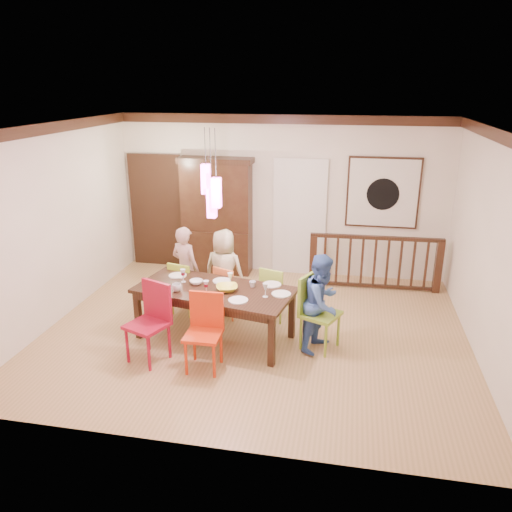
% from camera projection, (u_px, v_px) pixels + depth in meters
% --- Properties ---
extents(floor, '(6.00, 6.00, 0.00)m').
position_uv_depth(floor, '(255.00, 331.00, 7.27)').
color(floor, '#A98752').
rests_on(floor, ground).
extents(ceiling, '(6.00, 6.00, 0.00)m').
position_uv_depth(ceiling, '(255.00, 126.00, 6.32)').
color(ceiling, white).
rests_on(ceiling, wall_back).
extents(wall_back, '(6.00, 0.00, 6.00)m').
position_uv_depth(wall_back, '(281.00, 197.00, 9.11)').
color(wall_back, beige).
rests_on(wall_back, floor).
extents(wall_left, '(0.00, 5.00, 5.00)m').
position_uv_depth(wall_left, '(55.00, 224.00, 7.33)').
color(wall_left, beige).
rests_on(wall_left, floor).
extents(wall_right, '(0.00, 5.00, 5.00)m').
position_uv_depth(wall_right, '(489.00, 249.00, 6.26)').
color(wall_right, beige).
rests_on(wall_right, floor).
extents(crown_molding, '(6.00, 5.00, 0.16)m').
position_uv_depth(crown_molding, '(255.00, 133.00, 6.34)').
color(crown_molding, black).
rests_on(crown_molding, wall_back).
extents(panel_door, '(1.04, 0.07, 2.24)m').
position_uv_depth(panel_door, '(157.00, 212.00, 9.63)').
color(panel_door, black).
rests_on(panel_door, wall_back).
extents(white_doorway, '(0.97, 0.05, 2.22)m').
position_uv_depth(white_doorway, '(299.00, 219.00, 9.15)').
color(white_doorway, silver).
rests_on(white_doorway, wall_back).
extents(painting, '(1.25, 0.06, 1.25)m').
position_uv_depth(painting, '(383.00, 193.00, 8.71)').
color(painting, black).
rests_on(painting, wall_back).
extents(pendant_cluster, '(0.27, 0.21, 1.14)m').
position_uv_depth(pendant_cluster, '(211.00, 191.00, 6.40)').
color(pendant_cluster, '#E946B3').
rests_on(pendant_cluster, ceiling).
extents(dining_table, '(2.30, 1.38, 0.75)m').
position_uv_depth(dining_table, '(214.00, 294.00, 6.87)').
color(dining_table, black).
rests_on(dining_table, floor).
extents(chair_far_left, '(0.46, 0.46, 0.85)m').
position_uv_depth(chair_far_left, '(186.00, 283.00, 7.72)').
color(chair_far_left, '#ACD12F').
rests_on(chair_far_left, floor).
extents(chair_far_mid, '(0.49, 0.49, 0.82)m').
position_uv_depth(chair_far_mid, '(230.00, 287.00, 7.61)').
color(chair_far_mid, orange).
rests_on(chair_far_mid, floor).
extents(chair_far_right, '(0.48, 0.48, 0.84)m').
position_uv_depth(chair_far_right, '(276.00, 289.00, 7.52)').
color(chair_far_right, '#A5D140').
rests_on(chair_far_right, floor).
extents(chair_near_left, '(0.60, 0.60, 1.03)m').
position_uv_depth(chair_near_left, '(147.00, 319.00, 6.32)').
color(chair_near_left, maroon).
rests_on(chair_near_left, floor).
extents(chair_near_mid, '(0.44, 0.44, 0.97)m').
position_uv_depth(chair_near_mid, '(203.00, 329.00, 6.14)').
color(chair_near_mid, red).
rests_on(chair_near_mid, floor).
extents(chair_end_right, '(0.61, 0.61, 1.02)m').
position_uv_depth(chair_end_right, '(321.00, 308.00, 6.63)').
color(chair_end_right, '#7DA429').
rests_on(chair_end_right, floor).
extents(china_hutch, '(1.36, 0.46, 2.16)m').
position_uv_depth(china_hutch, '(217.00, 216.00, 9.25)').
color(china_hutch, black).
rests_on(china_hutch, floor).
extents(balustrade, '(2.24, 0.16, 0.96)m').
position_uv_depth(balustrade, '(375.00, 262.00, 8.61)').
color(balustrade, black).
rests_on(balustrade, floor).
extents(person_far_left, '(0.58, 0.49, 1.36)m').
position_uv_depth(person_far_left, '(186.00, 269.00, 7.77)').
color(person_far_left, beige).
rests_on(person_far_left, floor).
extents(person_far_mid, '(0.69, 0.49, 1.32)m').
position_uv_depth(person_far_mid, '(224.00, 271.00, 7.72)').
color(person_far_mid, beige).
rests_on(person_far_mid, floor).
extents(person_end_right, '(0.73, 0.80, 1.34)m').
position_uv_depth(person_end_right, '(322.00, 303.00, 6.60)').
color(person_end_right, '#3F65B1').
rests_on(person_end_right, floor).
extents(serving_bowl, '(0.37, 0.37, 0.07)m').
position_uv_depth(serving_bowl, '(227.00, 288.00, 6.77)').
color(serving_bowl, '#EBE742').
rests_on(serving_bowl, dining_table).
extents(small_bowl, '(0.24, 0.24, 0.06)m').
position_uv_depth(small_bowl, '(196.00, 282.00, 6.99)').
color(small_bowl, white).
rests_on(small_bowl, dining_table).
extents(cup_left, '(0.17, 0.17, 0.10)m').
position_uv_depth(cup_left, '(177.00, 288.00, 6.74)').
color(cup_left, silver).
rests_on(cup_left, dining_table).
extents(cup_right, '(0.11, 0.11, 0.08)m').
position_uv_depth(cup_right, '(253.00, 284.00, 6.88)').
color(cup_right, silver).
rests_on(cup_right, dining_table).
extents(plate_far_left, '(0.26, 0.26, 0.01)m').
position_uv_depth(plate_far_left, '(178.00, 275.00, 7.29)').
color(plate_far_left, white).
rests_on(plate_far_left, dining_table).
extents(plate_far_mid, '(0.26, 0.26, 0.01)m').
position_uv_depth(plate_far_mid, '(222.00, 281.00, 7.09)').
color(plate_far_mid, white).
rests_on(plate_far_mid, dining_table).
extents(plate_far_right, '(0.26, 0.26, 0.01)m').
position_uv_depth(plate_far_right, '(272.00, 284.00, 6.96)').
color(plate_far_right, white).
rests_on(plate_far_right, dining_table).
extents(plate_near_left, '(0.26, 0.26, 0.01)m').
position_uv_depth(plate_near_left, '(158.00, 292.00, 6.72)').
color(plate_near_left, white).
rests_on(plate_near_left, dining_table).
extents(plate_near_mid, '(0.26, 0.26, 0.01)m').
position_uv_depth(plate_near_mid, '(238.00, 300.00, 6.46)').
color(plate_near_mid, white).
rests_on(plate_near_mid, dining_table).
extents(plate_end_right, '(0.26, 0.26, 0.01)m').
position_uv_depth(plate_end_right, '(281.00, 294.00, 6.65)').
color(plate_end_right, white).
rests_on(plate_end_right, dining_table).
extents(wine_glass_a, '(0.08, 0.08, 0.19)m').
position_uv_depth(wine_glass_a, '(183.00, 276.00, 7.04)').
color(wine_glass_a, '#590C19').
rests_on(wine_glass_a, dining_table).
extents(wine_glass_b, '(0.08, 0.08, 0.19)m').
position_uv_depth(wine_glass_b, '(230.00, 279.00, 6.91)').
color(wine_glass_b, silver).
rests_on(wine_glass_b, dining_table).
extents(wine_glass_c, '(0.08, 0.08, 0.19)m').
position_uv_depth(wine_glass_c, '(206.00, 287.00, 6.64)').
color(wine_glass_c, '#590C19').
rests_on(wine_glass_c, dining_table).
extents(wine_glass_d, '(0.08, 0.08, 0.19)m').
position_uv_depth(wine_glass_d, '(265.00, 290.00, 6.55)').
color(wine_glass_d, silver).
rests_on(wine_glass_d, dining_table).
extents(napkin, '(0.18, 0.14, 0.01)m').
position_uv_depth(napkin, '(206.00, 298.00, 6.53)').
color(napkin, '#D83359').
rests_on(napkin, dining_table).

